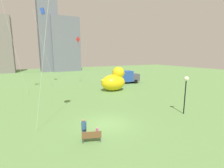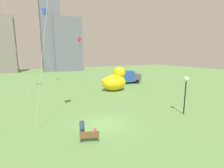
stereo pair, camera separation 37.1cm
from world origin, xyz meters
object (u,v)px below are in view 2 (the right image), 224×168
(lamppost, at_px, (186,84))
(kite_red, at_px, (80,41))
(box_truck, at_px, (127,77))
(park_bench, at_px, (89,136))
(person_adult, at_px, (82,127))
(person_child, at_px, (95,131))
(kite_blue, at_px, (44,12))
(giant_inflatable_duck, at_px, (115,80))

(lamppost, relative_size, kite_red, 0.41)
(lamppost, xyz_separation_m, box_truck, (4.73, 19.67, -1.93))
(box_truck, bearing_deg, park_bench, -127.84)
(person_adult, distance_m, person_child, 1.11)
(park_bench, bearing_deg, box_truck, 52.16)
(person_adult, distance_m, kite_blue, 28.49)
(park_bench, bearing_deg, person_adult, 109.99)
(person_child, bearing_deg, giant_inflatable_duck, 57.20)
(giant_inflatable_duck, bearing_deg, park_bench, -123.67)
(person_adult, distance_m, giant_inflatable_duck, 17.68)
(park_bench, relative_size, person_child, 1.80)
(person_adult, bearing_deg, box_truck, 50.44)
(lamppost, height_order, kite_red, kite_red)
(giant_inflatable_duck, xyz_separation_m, lamppost, (1.18, -14.23, 1.53))
(giant_inflatable_duck, xyz_separation_m, kite_blue, (-10.32, 10.58, 12.97))
(person_child, distance_m, kite_red, 25.64)
(giant_inflatable_duck, distance_m, kite_blue, 19.66)
(kite_blue, height_order, kite_red, kite_blue)
(person_adult, bearing_deg, kite_blue, 89.85)
(kite_blue, bearing_deg, kite_red, -14.99)
(box_truck, bearing_deg, kite_blue, 162.43)
(kite_blue, bearing_deg, giant_inflatable_duck, -45.70)
(giant_inflatable_duck, height_order, lamppost, giant_inflatable_duck)
(person_child, bearing_deg, box_truck, 52.61)
(person_child, relative_size, box_truck, 0.14)
(box_truck, distance_m, kite_blue, 21.64)
(person_adult, relative_size, lamppost, 0.38)
(park_bench, bearing_deg, person_child, 38.71)
(lamppost, bearing_deg, kite_red, 102.18)
(lamppost, bearing_deg, box_truck, 76.48)
(person_child, relative_size, kite_red, 0.08)
(kite_blue, bearing_deg, lamppost, -65.14)
(kite_blue, bearing_deg, person_child, -87.91)
(giant_inflatable_duck, xyz_separation_m, box_truck, (5.90, 5.44, -0.40))
(person_adult, bearing_deg, giant_inflatable_duck, 53.96)
(park_bench, distance_m, person_child, 0.86)
(box_truck, xyz_separation_m, kite_red, (-9.70, 3.39, 7.85))
(lamppost, bearing_deg, giant_inflatable_duck, 94.72)
(giant_inflatable_duck, distance_m, lamppost, 14.36)
(giant_inflatable_duck, height_order, kite_blue, kite_blue)
(person_adult, height_order, box_truck, box_truck)
(park_bench, relative_size, giant_inflatable_duck, 0.29)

